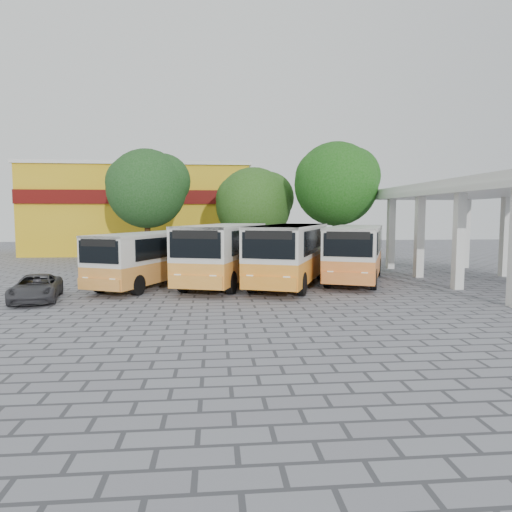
{
  "coord_description": "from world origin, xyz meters",
  "views": [
    {
      "loc": [
        -4.07,
        -19.46,
        3.66
      ],
      "look_at": [
        -1.91,
        4.27,
        1.5
      ],
      "focal_mm": 32.0,
      "sensor_mm": 36.0,
      "label": 1
    }
  ],
  "objects": [
    {
      "name": "ground",
      "position": [
        0.0,
        0.0,
        0.0
      ],
      "size": [
        90.0,
        90.0,
        0.0
      ],
      "primitive_type": "plane",
      "color": "gray",
      "rests_on": "ground"
    },
    {
      "name": "tree_left",
      "position": [
        -8.99,
        15.29,
        5.78
      ],
      "size": [
        6.15,
        5.86,
        8.52
      ],
      "color": "#432610",
      "rests_on": "ground"
    },
    {
      "name": "shophouse_block",
      "position": [
        -11.0,
        25.99,
        4.16
      ],
      "size": [
        20.4,
        10.4,
        8.3
      ],
      "color": "gold",
      "rests_on": "ground"
    },
    {
      "name": "bus_far_right",
      "position": [
        3.63,
        4.87,
        1.75
      ],
      "size": [
        5.52,
        8.98,
        3.02
      ],
      "rotation": [
        0.0,
        0.0,
        -0.39
      ],
      "color": "orange",
      "rests_on": "ground"
    },
    {
      "name": "bus_centre_right",
      "position": [
        -0.21,
        3.69,
        1.81
      ],
      "size": [
        5.64,
        9.3,
        3.13
      ],
      "rotation": [
        0.0,
        0.0,
        -0.38
      ],
      "color": "orange",
      "rests_on": "ground"
    },
    {
      "name": "parked_car",
      "position": [
        -11.7,
        0.59,
        0.55
      ],
      "size": [
        2.58,
        4.22,
        1.09
      ],
      "primitive_type": "imported",
      "rotation": [
        0.0,
        0.0,
        0.2
      ],
      "color": "#36363A",
      "rests_on": "ground"
    },
    {
      "name": "tree_middle",
      "position": [
        -0.98,
        15.86,
        4.59
      ],
      "size": [
        6.1,
        5.81,
        7.3
      ],
      "color": "#3F2511",
      "rests_on": "ground"
    },
    {
      "name": "bus_far_left",
      "position": [
        -7.49,
        4.09,
        1.59
      ],
      "size": [
        5.25,
        8.17,
        2.74
      ],
      "rotation": [
        0.0,
        0.0,
        -0.43
      ],
      "color": "orange",
      "rests_on": "ground"
    },
    {
      "name": "tree_right",
      "position": [
        4.67,
        12.76,
        6.04
      ],
      "size": [
        6.26,
        5.96,
        8.83
      ],
      "color": "#3E2D18",
      "rests_on": "ground"
    },
    {
      "name": "terminal_shelter",
      "position": [
        10.5,
        4.0,
        4.91
      ],
      "size": [
        6.8,
        15.8,
        5.4
      ],
      "color": "silver",
      "rests_on": "ground"
    },
    {
      "name": "bus_centre_left",
      "position": [
        -3.58,
        4.4,
        1.81
      ],
      "size": [
        5.18,
        9.25,
        3.14
      ],
      "rotation": [
        0.0,
        0.0,
        -0.31
      ],
      "color": "orange",
      "rests_on": "ground"
    }
  ]
}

